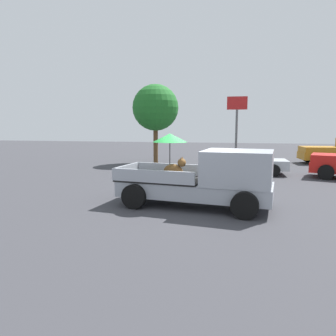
% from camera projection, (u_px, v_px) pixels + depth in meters
% --- Properties ---
extents(ground_plane, '(80.00, 80.00, 0.00)m').
position_uv_depth(ground_plane, '(194.00, 206.00, 10.65)').
color(ground_plane, '#38383D').
extents(pickup_truck_main, '(5.26, 2.81, 2.41)m').
position_uv_depth(pickup_truck_main, '(208.00, 178.00, 10.36)').
color(pickup_truck_main, black).
rests_on(pickup_truck_main, ground).
extents(parked_sedan_near, '(4.32, 2.02, 1.33)m').
position_uv_depth(parked_sedan_near, '(247.00, 160.00, 17.72)').
color(parked_sedan_near, black).
rests_on(parked_sedan_near, ground).
extents(motel_sign, '(1.40, 0.16, 4.69)m').
position_uv_depth(motel_sign, '(237.00, 116.00, 22.30)').
color(motel_sign, '#59595B').
rests_on(motel_sign, ground).
extents(tree_by_lot, '(3.23, 3.23, 5.54)m').
position_uv_depth(tree_by_lot, '(155.00, 108.00, 22.22)').
color(tree_by_lot, brown).
rests_on(tree_by_lot, ground).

